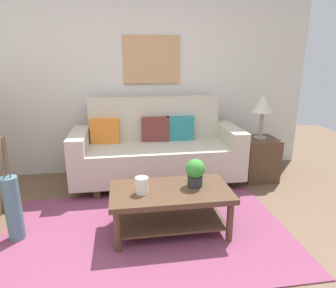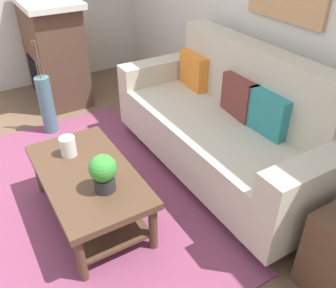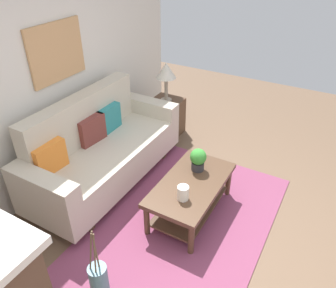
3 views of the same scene
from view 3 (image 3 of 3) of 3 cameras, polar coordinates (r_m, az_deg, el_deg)
name	(u,v)px [view 3 (image 3 of 3)]	position (r m, az deg, el deg)	size (l,w,h in m)	color
ground_plane	(225,245)	(3.50, 9.91, -16.78)	(8.95, 8.95, 0.00)	brown
wall_back	(38,76)	(3.83, -21.51, 10.88)	(4.95, 0.10, 2.70)	silver
area_rug	(181,226)	(3.62, 2.31, -13.96)	(2.66, 1.68, 0.01)	#843D5B
couch	(102,150)	(4.04, -11.31, -1.09)	(2.11, 0.84, 1.08)	beige
throw_pillow_orange	(50,158)	(3.62, -19.77, -2.22)	(0.36, 0.12, 0.32)	orange
throw_pillow_maroon	(92,130)	(3.98, -13.09, 2.40)	(0.36, 0.12, 0.32)	brown
throw_pillow_teal	(109,118)	(4.19, -10.22, 4.37)	(0.36, 0.12, 0.32)	teal
coffee_table	(191,191)	(3.56, 3.97, -8.10)	(1.10, 0.60, 0.43)	#513826
tabletop_vase	(183,193)	(3.24, 2.61, -8.44)	(0.12, 0.12, 0.15)	white
potted_plant_tabletop	(198,159)	(3.58, 5.23, -2.60)	(0.18, 0.18, 0.26)	#2D2D33
side_table	(166,117)	(5.00, -0.30, 4.65)	(0.44, 0.44, 0.56)	#513826
table_lamp	(166,72)	(4.71, -0.32, 12.34)	(0.28, 0.28, 0.57)	gray
floor_vase_branch_a	(96,250)	(2.45, -12.43, -17.41)	(0.01, 0.01, 0.36)	brown
floor_vase_branch_b	(91,252)	(2.45, -13.23, -17.68)	(0.01, 0.01, 0.36)	brown
floor_vase_branch_c	(95,254)	(2.43, -12.58, -18.03)	(0.01, 0.01, 0.36)	brown
framed_painting	(57,52)	(3.87, -18.68, 14.84)	(0.75, 0.03, 0.62)	tan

